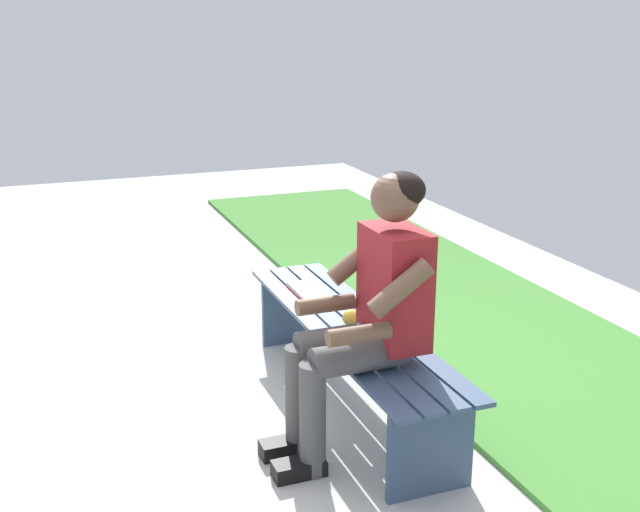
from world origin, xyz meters
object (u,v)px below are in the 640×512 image
at_px(apple, 350,317).
at_px(book_open, 312,295).
at_px(bench_near, 349,341).
at_px(person_seated, 368,307).

distance_m(apple, book_open, 0.44).
bearing_deg(bench_near, apple, 166.48).
height_order(bench_near, book_open, book_open).
bearing_deg(apple, bench_near, -13.52).
height_order(person_seated, book_open, person_seated).
distance_m(bench_near, person_seated, 0.55).
distance_m(person_seated, book_open, 0.87).
bearing_deg(book_open, bench_near, -175.34).
distance_m(bench_near, book_open, 0.43).
xyz_separation_m(bench_near, apple, (-0.03, 0.01, 0.13)).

